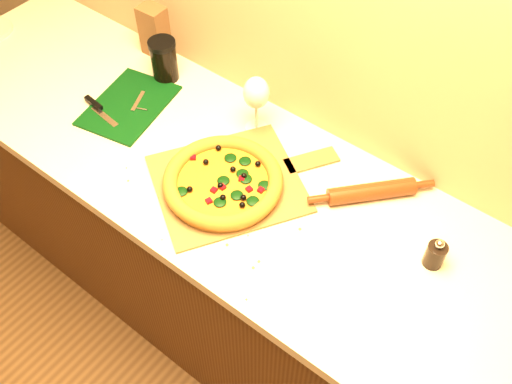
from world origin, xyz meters
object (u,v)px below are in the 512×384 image
object	(u,v)px
pizza_peel	(233,182)
wine_glass	(256,94)
cutting_board	(128,105)
rolling_pin	(372,191)
dark_jar	(164,60)
pizza	(223,182)
pepper_grinder	(435,254)

from	to	relation	value
pizza_peel	wine_glass	xyz separation A→B (m)	(-0.09, 0.22, 0.14)
cutting_board	rolling_pin	distance (m)	0.85
dark_jar	pizza	bearing A→B (deg)	-28.88
rolling_pin	pizza	bearing A→B (deg)	-146.45
rolling_pin	dark_jar	distance (m)	0.84
pizza_peel	cutting_board	size ratio (longest dim) A/B	1.67
pepper_grinder	pizza	bearing A→B (deg)	-166.59
pizza_peel	rolling_pin	xyz separation A→B (m)	(0.35, 0.20, 0.02)
pepper_grinder	rolling_pin	xyz separation A→B (m)	(-0.24, 0.09, -0.02)
rolling_pin	dark_jar	size ratio (longest dim) A/B	1.95
pizza	cutting_board	world-z (taller)	pizza
pizza_peel	rolling_pin	distance (m)	0.40
pizza_peel	rolling_pin	size ratio (longest dim) A/B	2.02
pizza_peel	pizza	world-z (taller)	pizza
cutting_board	wine_glass	xyz separation A→B (m)	(0.40, 0.18, 0.14)
rolling_pin	pizza_peel	bearing A→B (deg)	-149.81
pizza	wine_glass	xyz separation A→B (m)	(-0.08, 0.26, 0.11)
pizza	pepper_grinder	distance (m)	0.62
pizza	pepper_grinder	bearing A→B (deg)	13.41
pizza_peel	cutting_board	world-z (taller)	cutting_board
pizza	cutting_board	bearing A→B (deg)	170.85
pizza	wine_glass	size ratio (longest dim) A/B	1.73
pepper_grinder	rolling_pin	distance (m)	0.26
rolling_pin	wine_glass	bearing A→B (deg)	177.11
dark_jar	pepper_grinder	bearing A→B (deg)	-6.43
wine_glass	cutting_board	bearing A→B (deg)	-155.58
pizza	dark_jar	distance (m)	0.55
pizza_peel	pepper_grinder	bearing A→B (deg)	42.69
pizza_peel	cutting_board	xyz separation A→B (m)	(-0.49, 0.04, 0.00)
pizza_peel	dark_jar	bearing A→B (deg)	-173.00
pizza	cutting_board	size ratio (longest dim) A/B	0.99
cutting_board	dark_jar	size ratio (longest dim) A/B	2.36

